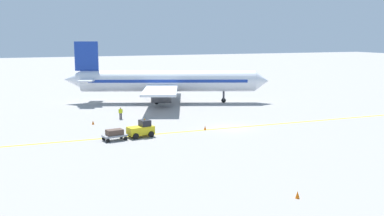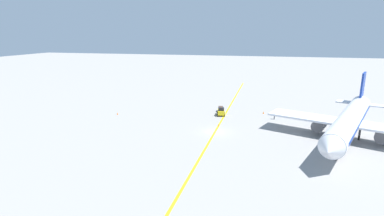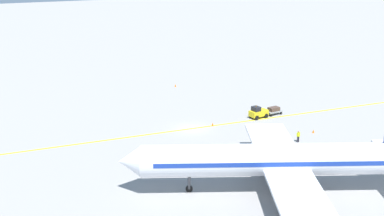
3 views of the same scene
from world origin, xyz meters
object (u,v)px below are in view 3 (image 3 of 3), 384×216
baggage_tug_white (258,112)px  traffic_cone_by_wingtip (313,131)px  ground_crew_worker (298,136)px  baggage_cart_trailing (274,110)px  traffic_cone_mid_apron (213,124)px  airplane_at_gate (279,160)px  traffic_cone_near_nose (175,85)px

baggage_tug_white → traffic_cone_by_wingtip: bearing=-157.4°
baggage_tug_white → ground_crew_worker: size_ratio=1.91×
baggage_cart_trailing → traffic_cone_mid_apron: baggage_cart_trailing is taller
airplane_at_gate → traffic_cone_mid_apron: bearing=-6.8°
baggage_tug_white → traffic_cone_mid_apron: size_ratio=5.84×
ground_crew_worker → traffic_cone_by_wingtip: 4.92m
baggage_cart_trailing → ground_crew_worker: 12.90m
traffic_cone_by_wingtip → baggage_cart_trailing: bearing=4.0°
airplane_at_gate → traffic_cone_near_nose: (47.53, -6.08, -3.43)m
baggage_tug_white → traffic_cone_by_wingtip: (-9.47, -3.95, -0.63)m
traffic_cone_near_nose → traffic_cone_mid_apron: 24.43m
ground_crew_worker → baggage_tug_white: bearing=-1.5°
ground_crew_worker → traffic_cone_near_nose: 35.61m
baggage_tug_white → traffic_cone_near_nose: size_ratio=5.84×
baggage_tug_white → traffic_cone_mid_apron: bearing=95.2°
airplane_at_gate → ground_crew_worker: bearing=-41.6°
baggage_cart_trailing → ground_crew_worker: (-12.40, 3.56, 0.15)m
baggage_cart_trailing → traffic_cone_by_wingtip: baggage_cart_trailing is taller
ground_crew_worker → traffic_cone_near_nose: bearing=7.7°
ground_crew_worker → traffic_cone_near_nose: (35.28, 4.80, -0.63)m
baggage_tug_white → traffic_cone_mid_apron: baggage_tug_white is taller
traffic_cone_mid_apron → traffic_cone_by_wingtip: bearing=-125.2°
traffic_cone_near_nose → traffic_cone_by_wingtip: size_ratio=1.00×
baggage_tug_white → ground_crew_worker: (-11.84, 0.31, 0.01)m
baggage_cart_trailing → traffic_cone_mid_apron: 11.73m
baggage_cart_trailing → airplane_at_gate: bearing=149.6°
baggage_cart_trailing → traffic_cone_near_nose: baggage_cart_trailing is taller
traffic_cone_by_wingtip → traffic_cone_near_nose: bearing=15.4°
baggage_tug_white → traffic_cone_by_wingtip: size_ratio=5.84×
baggage_tug_white → airplane_at_gate: bearing=155.1°
baggage_cart_trailing → traffic_cone_near_nose: size_ratio=5.09×
ground_crew_worker → traffic_cone_mid_apron: bearing=36.1°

